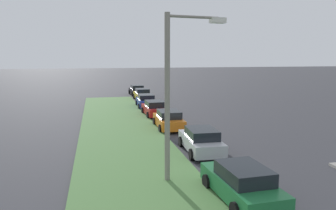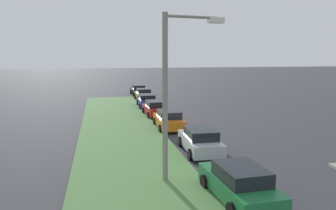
{
  "view_description": "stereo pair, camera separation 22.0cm",
  "coord_description": "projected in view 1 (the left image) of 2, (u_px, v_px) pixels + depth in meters",
  "views": [
    {
      "loc": [
        -3.71,
        8.9,
        5.68
      ],
      "look_at": [
        19.83,
        3.48,
        1.95
      ],
      "focal_mm": 34.08,
      "sensor_mm": 36.0,
      "label": 1
    },
    {
      "loc": [
        -3.76,
        8.68,
        5.68
      ],
      "look_at": [
        19.83,
        3.48,
        1.95
      ],
      "focal_mm": 34.08,
      "sensor_mm": 36.0,
      "label": 2
    }
  ],
  "objects": [
    {
      "name": "parked_car_black",
      "position": [
        137.0,
        90.0,
        46.8
      ],
      "size": [
        4.37,
        2.16,
        1.47
      ],
      "rotation": [
        0.0,
        0.0,
        0.04
      ],
      "color": "black",
      "rests_on": "ground"
    },
    {
      "name": "parked_car_red",
      "position": [
        155.0,
        108.0,
        30.41
      ],
      "size": [
        4.35,
        2.12,
        1.47
      ],
      "rotation": [
        0.0,
        0.0,
        0.03
      ],
      "color": "red",
      "rests_on": "ground"
    },
    {
      "name": "parked_car_silver",
      "position": [
        201.0,
        141.0,
        18.88
      ],
      "size": [
        4.38,
        2.18,
        1.47
      ],
      "rotation": [
        0.0,
        0.0,
        -0.05
      ],
      "color": "#B2B5BA",
      "rests_on": "ground"
    },
    {
      "name": "parked_car_green",
      "position": [
        242.0,
        183.0,
        12.54
      ],
      "size": [
        4.36,
        2.13,
        1.47
      ],
      "rotation": [
        0.0,
        0.0,
        0.03
      ],
      "color": "#1E6B38",
      "rests_on": "ground"
    },
    {
      "name": "grass_median",
      "position": [
        139.0,
        181.0,
        14.46
      ],
      "size": [
        60.0,
        6.0,
        0.12
      ],
      "primitive_type": "cube",
      "color": "#517F42",
      "rests_on": "ground"
    },
    {
      "name": "parked_car_yellow",
      "position": [
        142.0,
        94.0,
        41.68
      ],
      "size": [
        4.32,
        2.06,
        1.47
      ],
      "rotation": [
        0.0,
        0.0,
        0.01
      ],
      "color": "gold",
      "rests_on": "ground"
    },
    {
      "name": "parked_car_orange",
      "position": [
        169.0,
        120.0,
        25.06
      ],
      "size": [
        4.33,
        2.08,
        1.47
      ],
      "rotation": [
        0.0,
        0.0,
        -0.02
      ],
      "color": "orange",
      "rests_on": "ground"
    },
    {
      "name": "streetlight",
      "position": [
        175.0,
        86.0,
        13.96
      ],
      "size": [
        0.64,
        2.87,
        7.5
      ],
      "color": "gray",
      "rests_on": "ground"
    },
    {
      "name": "parked_car_blue",
      "position": [
        146.0,
        101.0,
        35.43
      ],
      "size": [
        4.35,
        2.11,
        1.47
      ],
      "rotation": [
        0.0,
        0.0,
        -0.03
      ],
      "color": "#23389E",
      "rests_on": "ground"
    }
  ]
}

